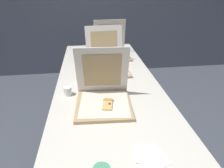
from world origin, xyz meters
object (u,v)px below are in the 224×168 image
(pizza_box_front, at_px, (103,97))
(cup_white_far, at_px, (81,62))
(table, at_px, (107,86))
(pizza_box_middle, at_px, (107,64))
(cup_white_near_center, at_px, (68,91))
(cup_white_mid, at_px, (80,78))
(napkin_pile, at_px, (150,156))
(pizza_box_back, at_px, (112,51))

(pizza_box_front, bearing_deg, cup_white_far, 105.64)
(table, bearing_deg, pizza_box_middle, 83.48)
(pizza_box_front, xyz_separation_m, cup_white_far, (-0.17, 0.74, -0.02))
(cup_white_near_center, relative_size, cup_white_far, 1.00)
(cup_white_far, bearing_deg, pizza_box_middle, -28.64)
(pizza_box_middle, bearing_deg, cup_white_near_center, -132.23)
(cup_white_mid, relative_size, napkin_pile, 0.37)
(napkin_pile, bearing_deg, cup_white_near_center, 124.09)
(cup_white_mid, height_order, napkin_pile, cup_white_mid)
(pizza_box_front, xyz_separation_m, napkin_pile, (0.18, -0.50, -0.05))
(pizza_box_back, xyz_separation_m, cup_white_far, (-0.35, -0.25, -0.02))
(pizza_box_front, height_order, pizza_box_back, pizza_box_back)
(pizza_box_front, bearing_deg, napkin_pile, -66.75)
(pizza_box_middle, relative_size, napkin_pile, 2.73)
(pizza_box_front, relative_size, cup_white_near_center, 5.95)
(napkin_pile, bearing_deg, cup_white_mid, 112.46)
(cup_white_mid, xyz_separation_m, cup_white_far, (0.01, 0.38, 0.00))
(table, relative_size, pizza_box_front, 5.68)
(table, relative_size, cup_white_mid, 33.80)
(pizza_box_middle, distance_m, cup_white_far, 0.30)
(table, distance_m, pizza_box_front, 0.37)
(cup_white_near_center, distance_m, cup_white_far, 0.60)
(pizza_box_back, bearing_deg, table, -104.80)
(table, bearing_deg, pizza_box_back, 79.36)
(table, xyz_separation_m, cup_white_mid, (-0.24, 0.02, 0.08))
(pizza_box_back, xyz_separation_m, cup_white_near_center, (-0.44, -0.84, -0.02))
(cup_white_near_center, bearing_deg, cup_white_mid, 68.21)
(pizza_box_middle, bearing_deg, table, -100.76)
(pizza_box_middle, relative_size, cup_white_far, 7.41)
(table, xyz_separation_m, pizza_box_front, (-0.06, -0.35, 0.10))
(pizza_box_back, height_order, cup_white_near_center, pizza_box_back)
(pizza_box_middle, bearing_deg, pizza_box_front, -102.94)
(cup_white_far, bearing_deg, pizza_box_back, 35.55)
(table, relative_size, cup_white_near_center, 33.80)
(table, xyz_separation_m, pizza_box_back, (0.12, 0.65, 0.10))
(pizza_box_back, xyz_separation_m, cup_white_mid, (-0.36, -0.63, -0.02))
(pizza_box_middle, relative_size, pizza_box_back, 1.22)
(cup_white_near_center, height_order, cup_white_far, same)
(pizza_box_back, distance_m, cup_white_near_center, 0.95)
(pizza_box_middle, height_order, pizza_box_back, pizza_box_back)
(table, height_order, napkin_pile, napkin_pile)
(cup_white_near_center, bearing_deg, pizza_box_front, -30.86)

